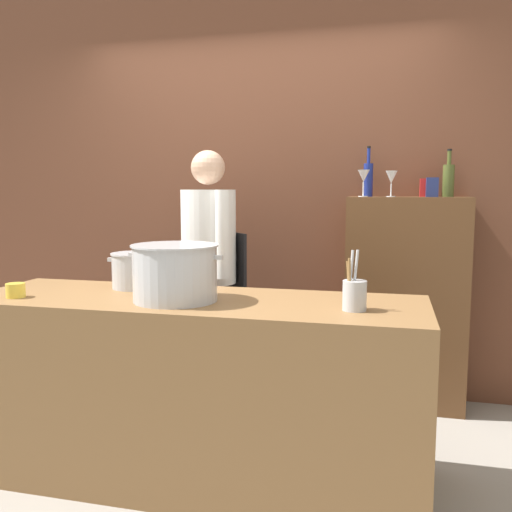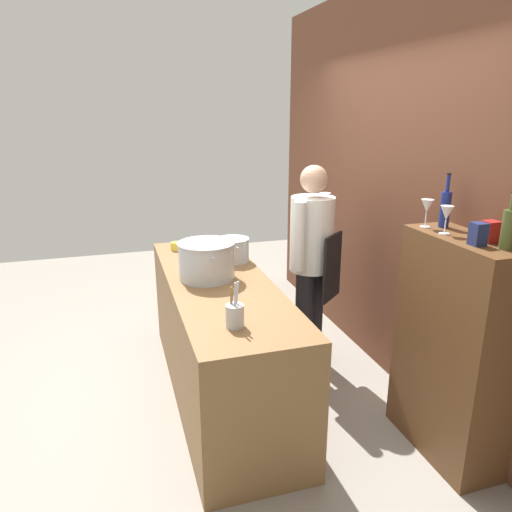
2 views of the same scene
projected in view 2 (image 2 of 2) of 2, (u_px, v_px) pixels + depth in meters
ground_plane at (222, 391)px, 3.66m from camera, size 8.00×8.00×0.00m
brick_back_panel at (399, 186)px, 3.61m from camera, size 4.40×0.10×3.00m
prep_counter at (220, 337)px, 3.52m from camera, size 2.21×0.70×0.90m
bar_cabinet at (453, 349)px, 2.85m from camera, size 0.76×0.32×1.37m
chef at (312, 255)px, 3.76m from camera, size 0.43×0.45×1.66m
stockpot_large at (207, 260)px, 3.39m from camera, size 0.46×0.41×0.27m
stockpot_small at (233, 250)px, 3.78m from camera, size 0.32×0.26×0.19m
utensil_crock at (235, 315)px, 2.64m from camera, size 0.10×0.10×0.26m
butter_jar at (176, 246)px, 4.10m from camera, size 0.09×0.09×0.07m
wine_bottle_olive at (509, 228)px, 2.41m from camera, size 0.07×0.07×0.30m
wine_bottle_cobalt at (445, 208)px, 2.86m from camera, size 0.06×0.06×0.32m
wine_glass_wide at (447, 214)px, 2.70m from camera, size 0.07×0.07×0.16m
wine_glass_tall at (427, 207)px, 2.85m from camera, size 0.08×0.08×0.17m
spice_tin_red at (490, 232)px, 2.55m from camera, size 0.08×0.08×0.12m
spice_tin_navy at (478, 234)px, 2.49m from camera, size 0.07×0.07×0.12m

